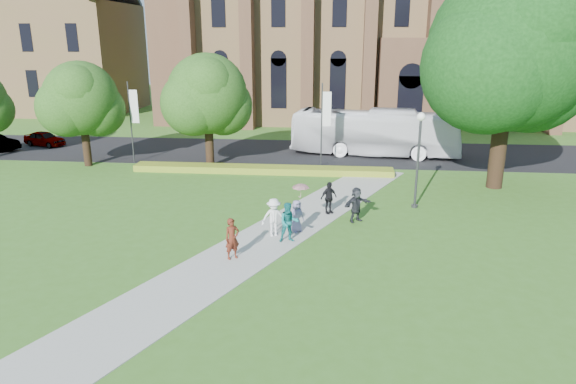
# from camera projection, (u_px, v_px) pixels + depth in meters

# --- Properties ---
(ground) EXTENTS (160.00, 160.00, 0.00)m
(ground) POSITION_uv_depth(u_px,v_px,m) (264.00, 248.00, 22.91)
(ground) COLOR #3C6A20
(ground) RESTS_ON ground
(road) EXTENTS (160.00, 10.00, 0.02)m
(road) POSITION_uv_depth(u_px,v_px,m) (299.00, 152.00, 41.96)
(road) COLOR black
(road) RESTS_ON ground
(footpath) EXTENTS (15.58, 28.54, 0.04)m
(footpath) POSITION_uv_depth(u_px,v_px,m) (267.00, 239.00, 23.86)
(footpath) COLOR #B2B2A8
(footpath) RESTS_ON ground
(flower_hedge) EXTENTS (18.00, 1.40, 0.45)m
(flower_hedge) POSITION_uv_depth(u_px,v_px,m) (262.00, 169.00, 35.61)
(flower_hedge) COLOR #AF9823
(flower_hedge) RESTS_ON ground
(cathedral) EXTENTS (52.60, 18.25, 28.00)m
(cathedral) POSITION_uv_depth(u_px,v_px,m) (404.00, 0.00, 56.08)
(cathedral) COLOR brown
(cathedral) RESTS_ON ground
(building_west) EXTENTS (22.00, 14.00, 18.30)m
(building_west) POSITION_uv_depth(u_px,v_px,m) (39.00, 36.00, 63.43)
(building_west) COLOR brown
(building_west) RESTS_ON ground
(streetlamp) EXTENTS (0.44, 0.44, 5.24)m
(streetlamp) POSITION_uv_depth(u_px,v_px,m) (419.00, 149.00, 27.45)
(streetlamp) COLOR #38383D
(streetlamp) RESTS_ON ground
(large_tree) EXTENTS (9.60, 9.60, 13.20)m
(large_tree) POSITION_uv_depth(u_px,v_px,m) (510.00, 49.00, 29.76)
(large_tree) COLOR #332114
(large_tree) RESTS_ON ground
(street_tree_0) EXTENTS (5.20, 5.20, 7.50)m
(street_tree_0) POSITION_uv_depth(u_px,v_px,m) (81.00, 99.00, 36.24)
(street_tree_0) COLOR #332114
(street_tree_0) RESTS_ON ground
(street_tree_1) EXTENTS (5.60, 5.60, 8.05)m
(street_tree_1) POSITION_uv_depth(u_px,v_px,m) (207.00, 94.00, 35.78)
(street_tree_1) COLOR #332114
(street_tree_1) RESTS_ON ground
(banner_pole_0) EXTENTS (0.70, 0.10, 6.00)m
(banner_pole_0) POSITION_uv_depth(u_px,v_px,m) (323.00, 121.00, 36.22)
(banner_pole_0) COLOR #38383D
(banner_pole_0) RESTS_ON ground
(banner_pole_1) EXTENTS (0.70, 0.10, 6.00)m
(banner_pole_1) POSITION_uv_depth(u_px,v_px,m) (132.00, 118.00, 37.52)
(banner_pole_1) COLOR #38383D
(banner_pole_1) RESTS_ON ground
(tour_coach) EXTENTS (13.35, 4.74, 3.64)m
(tour_coach) POSITION_uv_depth(u_px,v_px,m) (375.00, 132.00, 40.38)
(tour_coach) COLOR white
(tour_coach) RESTS_ON road
(car_0) EXTENTS (4.04, 2.60, 1.28)m
(car_0) POSITION_uv_depth(u_px,v_px,m) (45.00, 139.00, 44.18)
(car_0) COLOR gray
(car_0) RESTS_ON road
(pedestrian_0) EXTENTS (0.78, 0.74, 1.79)m
(pedestrian_0) POSITION_uv_depth(u_px,v_px,m) (232.00, 239.00, 21.48)
(pedestrian_0) COLOR #562013
(pedestrian_0) RESTS_ON footpath
(pedestrian_1) EXTENTS (1.06, 0.92, 1.86)m
(pedestrian_1) POSITION_uv_depth(u_px,v_px,m) (289.00, 222.00, 23.26)
(pedestrian_1) COLOR #166E6F
(pedestrian_1) RESTS_ON footpath
(pedestrian_2) EXTENTS (1.34, 1.03, 1.82)m
(pedestrian_2) POSITION_uv_depth(u_px,v_px,m) (274.00, 217.00, 23.98)
(pedestrian_2) COLOR silver
(pedestrian_2) RESTS_ON footpath
(pedestrian_3) EXTENTS (1.05, 0.95, 1.72)m
(pedestrian_3) POSITION_uv_depth(u_px,v_px,m) (329.00, 198.00, 27.08)
(pedestrian_3) COLOR black
(pedestrian_3) RESTS_ON footpath
(pedestrian_4) EXTENTS (0.91, 0.88, 1.57)m
(pedestrian_4) POSITION_uv_depth(u_px,v_px,m) (297.00, 216.00, 24.55)
(pedestrian_4) COLOR slate
(pedestrian_4) RESTS_ON footpath
(pedestrian_5) EXTENTS (1.64, 1.42, 1.79)m
(pedestrian_5) POSITION_uv_depth(u_px,v_px,m) (356.00, 205.00, 25.87)
(pedestrian_5) COLOR #24262B
(pedestrian_5) RESTS_ON footpath
(parasol) EXTENTS (0.96, 0.96, 0.70)m
(parasol) POSITION_uv_depth(u_px,v_px,m) (301.00, 193.00, 24.30)
(parasol) COLOR #DE9CAD
(parasol) RESTS_ON pedestrian_4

